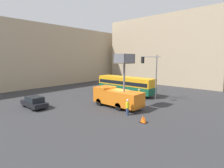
# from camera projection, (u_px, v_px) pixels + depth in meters

# --- Properties ---
(ground_plane) EXTENTS (120.00, 120.00, 0.00)m
(ground_plane) POSITION_uv_depth(u_px,v_px,m) (121.00, 105.00, 23.65)
(ground_plane) COLOR #333335
(building_backdrop_far) EXTENTS (44.00, 10.00, 13.55)m
(building_backdrop_far) POSITION_uv_depth(u_px,v_px,m) (32.00, 56.00, 40.06)
(building_backdrop_far) COLOR tan
(building_backdrop_far) RESTS_ON ground_plane
(building_backdrop_side) EXTENTS (10.00, 28.00, 16.13)m
(building_backdrop_side) POSITION_uv_depth(u_px,v_px,m) (166.00, 51.00, 44.63)
(building_backdrop_side) COLOR tan
(building_backdrop_side) RESTS_ON ground_plane
(utility_truck) EXTENTS (2.44, 6.68, 6.77)m
(utility_truck) POSITION_uv_depth(u_px,v_px,m) (117.00, 96.00, 22.40)
(utility_truck) COLOR orange
(utility_truck) RESTS_ON ground_plane
(city_bus) EXTENTS (2.62, 10.67, 3.00)m
(city_bus) POSITION_uv_depth(u_px,v_px,m) (126.00, 84.00, 30.64)
(city_bus) COLOR #145638
(city_bus) RESTS_ON ground_plane
(traffic_light_pole) EXTENTS (3.55, 3.30, 6.76)m
(traffic_light_pole) POSITION_uv_depth(u_px,v_px,m) (152.00, 70.00, 25.46)
(traffic_light_pole) COLOR slate
(traffic_light_pole) RESTS_ON ground_plane
(road_worker_near_truck) EXTENTS (0.38, 0.38, 1.82)m
(road_worker_near_truck) POSITION_uv_depth(u_px,v_px,m) (127.00, 107.00, 19.23)
(road_worker_near_truck) COLOR navy
(road_worker_near_truck) RESTS_ON ground_plane
(road_worker_directing) EXTENTS (0.38, 0.38, 1.78)m
(road_worker_directing) POSITION_uv_depth(u_px,v_px,m) (139.00, 95.00, 25.92)
(road_worker_directing) COLOR navy
(road_worker_directing) RESTS_ON ground_plane
(traffic_cone_near_truck) EXTENTS (0.60, 0.60, 0.68)m
(traffic_cone_near_truck) POSITION_uv_depth(u_px,v_px,m) (143.00, 119.00, 17.22)
(traffic_cone_near_truck) COLOR black
(traffic_cone_near_truck) RESTS_ON ground_plane
(traffic_cone_mid_road) EXTENTS (0.54, 0.54, 0.61)m
(traffic_cone_mid_road) POSITION_uv_depth(u_px,v_px,m) (144.00, 120.00, 17.00)
(traffic_cone_mid_road) COLOR black
(traffic_cone_mid_road) RESTS_ON ground_plane
(parked_car_curbside) EXTENTS (1.75, 4.21, 1.49)m
(parked_car_curbside) POSITION_uv_depth(u_px,v_px,m) (34.00, 102.00, 22.13)
(parked_car_curbside) COLOR black
(parked_car_curbside) RESTS_ON ground_plane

